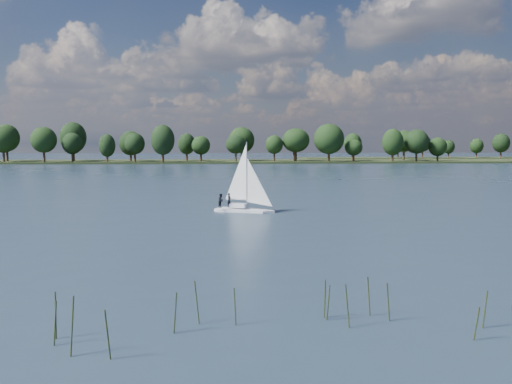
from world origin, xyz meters
TOP-DOWN VIEW (x-y plane):
  - ground at (0.00, 100.00)m, footprint 700.00×700.00m
  - far_shore at (0.00, 212.00)m, footprint 660.00×40.00m
  - far_shore_back at (160.00, 260.00)m, footprint 220.00×30.00m
  - sailboat at (10.37, 33.57)m, footprint 6.75×4.17m
  - treeline at (-3.30, 208.25)m, footprint 562.86×74.43m

SIDE VIEW (x-z plane):
  - ground at x=0.00m, z-range 0.00..0.00m
  - far_shore at x=0.00m, z-range -0.75..0.75m
  - far_shore_back at x=160.00m, z-range -0.70..0.70m
  - sailboat at x=10.37m, z-range -1.90..6.71m
  - treeline at x=-3.30m, z-range -0.94..17.37m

